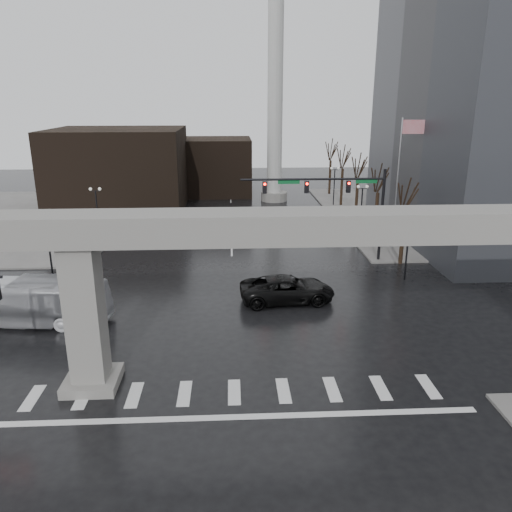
# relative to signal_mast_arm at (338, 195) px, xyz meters

# --- Properties ---
(ground) EXTENTS (160.00, 160.00, 0.00)m
(ground) POSITION_rel_signal_mast_arm_xyz_m (-8.99, -18.80, -5.83)
(ground) COLOR black
(ground) RESTS_ON ground
(sidewalk_ne) EXTENTS (28.00, 36.00, 0.15)m
(sidewalk_ne) POSITION_rel_signal_mast_arm_xyz_m (17.01, 17.20, -5.75)
(sidewalk_ne) COLOR slate
(sidewalk_ne) RESTS_ON ground
(sidewalk_nw) EXTENTS (28.00, 36.00, 0.15)m
(sidewalk_nw) POSITION_rel_signal_mast_arm_xyz_m (-34.99, 17.20, -5.75)
(sidewalk_nw) COLOR slate
(sidewalk_nw) RESTS_ON ground
(elevated_guideway) EXTENTS (48.00, 2.60, 8.70)m
(elevated_guideway) POSITION_rel_signal_mast_arm_xyz_m (-7.73, -18.80, 1.05)
(elevated_guideway) COLOR gray
(elevated_guideway) RESTS_ON ground
(building_far_left) EXTENTS (16.00, 14.00, 10.00)m
(building_far_left) POSITION_rel_signal_mast_arm_xyz_m (-22.99, 23.20, -0.83)
(building_far_left) COLOR black
(building_far_left) RESTS_ON ground
(building_far_mid) EXTENTS (10.00, 10.00, 8.00)m
(building_far_mid) POSITION_rel_signal_mast_arm_xyz_m (-10.99, 33.20, -1.83)
(building_far_mid) COLOR black
(building_far_mid) RESTS_ON ground
(smokestack) EXTENTS (3.60, 3.60, 30.00)m
(smokestack) POSITION_rel_signal_mast_arm_xyz_m (-2.99, 27.20, 7.52)
(smokestack) COLOR #B7B8B3
(smokestack) RESTS_ON ground
(signal_mast_arm) EXTENTS (12.12, 0.43, 8.00)m
(signal_mast_arm) POSITION_rel_signal_mast_arm_xyz_m (0.00, 0.00, 0.00)
(signal_mast_arm) COLOR black
(signal_mast_arm) RESTS_ON ground
(flagpole_assembly) EXTENTS (2.06, 0.12, 12.00)m
(flagpole_assembly) POSITION_rel_signal_mast_arm_xyz_m (6.30, 3.20, 1.70)
(flagpole_assembly) COLOR silver
(flagpole_assembly) RESTS_ON ground
(lamp_right_0) EXTENTS (1.22, 0.32, 5.11)m
(lamp_right_0) POSITION_rel_signal_mast_arm_xyz_m (4.51, -4.80, -2.36)
(lamp_right_0) COLOR black
(lamp_right_0) RESTS_ON ground
(lamp_right_1) EXTENTS (1.22, 0.32, 5.11)m
(lamp_right_1) POSITION_rel_signal_mast_arm_xyz_m (4.51, 9.20, -2.36)
(lamp_right_1) COLOR black
(lamp_right_1) RESTS_ON ground
(lamp_right_2) EXTENTS (1.22, 0.32, 5.11)m
(lamp_right_2) POSITION_rel_signal_mast_arm_xyz_m (4.51, 23.20, -2.36)
(lamp_right_2) COLOR black
(lamp_right_2) RESTS_ON ground
(lamp_left_0) EXTENTS (1.22, 0.32, 5.11)m
(lamp_left_0) POSITION_rel_signal_mast_arm_xyz_m (-22.49, -4.80, -2.36)
(lamp_left_0) COLOR black
(lamp_left_0) RESTS_ON ground
(lamp_left_1) EXTENTS (1.22, 0.32, 5.11)m
(lamp_left_1) POSITION_rel_signal_mast_arm_xyz_m (-22.49, 9.20, -2.36)
(lamp_left_1) COLOR black
(lamp_left_1) RESTS_ON ground
(lamp_left_2) EXTENTS (1.22, 0.32, 5.11)m
(lamp_left_2) POSITION_rel_signal_mast_arm_xyz_m (-22.49, 23.20, -2.36)
(lamp_left_2) COLOR black
(lamp_left_2) RESTS_ON ground
(tree_right_0) EXTENTS (1.09, 1.58, 7.50)m
(tree_right_0) POSITION_rel_signal_mast_arm_xyz_m (5.54, -0.78, -3.04)
(tree_right_0) COLOR black
(tree_right_0) RESTS_ON ground
(tree_right_1) EXTENTS (1.09, 1.61, 7.67)m
(tree_right_1) POSITION_rel_signal_mast_arm_xyz_m (5.54, 7.22, -2.98)
(tree_right_1) COLOR black
(tree_right_1) RESTS_ON ground
(tree_right_2) EXTENTS (1.10, 1.63, 7.85)m
(tree_right_2) POSITION_rel_signal_mast_arm_xyz_m (5.54, 15.22, -2.91)
(tree_right_2) COLOR black
(tree_right_2) RESTS_ON ground
(tree_right_3) EXTENTS (1.11, 1.66, 8.02)m
(tree_right_3) POSITION_rel_signal_mast_arm_xyz_m (5.54, 23.22, -2.85)
(tree_right_3) COLOR black
(tree_right_3) RESTS_ON ground
(tree_right_4) EXTENTS (1.12, 1.69, 8.19)m
(tree_right_4) POSITION_rel_signal_mast_arm_xyz_m (5.54, 31.22, -2.79)
(tree_right_4) COLOR black
(tree_right_4) RESTS_ON ground
(pickup_truck) EXTENTS (6.77, 3.53, 1.82)m
(pickup_truck) POSITION_rel_signal_mast_arm_xyz_m (-5.18, -8.67, -4.92)
(pickup_truck) COLOR black
(pickup_truck) RESTS_ON ground
(city_bus) EXTENTS (10.87, 3.66, 2.97)m
(city_bus) POSITION_rel_signal_mast_arm_xyz_m (-22.08, -11.32, -4.34)
(city_bus) COLOR silver
(city_bus) RESTS_ON ground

